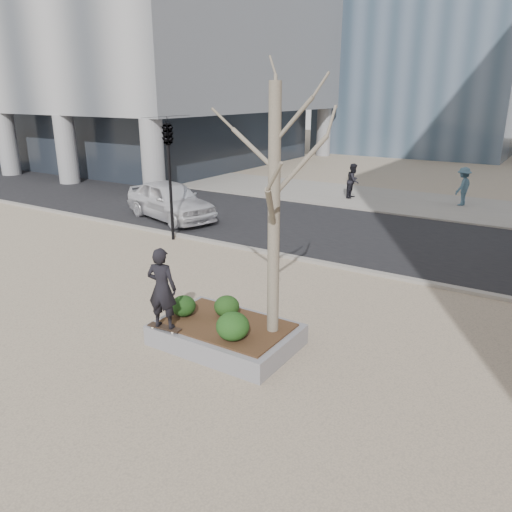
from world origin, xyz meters
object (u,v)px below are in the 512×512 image
Objects in this scene: planter at (226,335)px; skateboarder at (162,288)px; skateboard at (164,328)px; police_car at (170,200)px.

planter is 1.70× the size of skateboarder.
skateboard is 0.16× the size of police_car.
police_car is (-7.68, 8.80, -0.55)m from skateboarder.
skateboard is 0.44× the size of skateboarder.
skateboard is at bearing -105.30° from skateboarder.
skateboarder is 0.36× the size of police_car.
planter is 3.85× the size of skateboard.
skateboarder reaches higher than planter.
police_car is (-7.68, 8.80, 0.36)m from skateboard.
skateboard is 11.68m from police_car.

